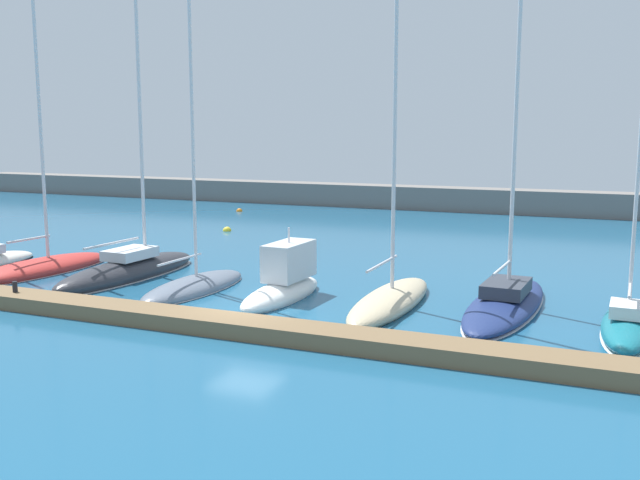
{
  "coord_description": "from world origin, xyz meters",
  "views": [
    {
      "loc": [
        12.86,
        -23.09,
        7.21
      ],
      "look_at": [
        1.66,
        3.32,
        2.69
      ],
      "focal_mm": 40.31,
      "sensor_mm": 36.0,
      "label": 1
    }
  ],
  "objects_px": {
    "sailboat_sand_sixth": "(390,296)",
    "sailboat_teal_eighth": "(628,324)",
    "motorboat_white_fifth": "(284,282)",
    "mooring_buoy_yellow": "(227,231)",
    "sailboat_navy_seventh": "(506,300)",
    "sailboat_red_second": "(41,267)",
    "sailboat_charcoal_third": "(129,269)",
    "mooring_buoy_orange": "(239,211)",
    "sailboat_slate_fourth": "(194,285)",
    "dock_bollard": "(15,287)"
  },
  "relations": [
    {
      "from": "mooring_buoy_yellow",
      "to": "motorboat_white_fifth",
      "type": "bearing_deg",
      "value": -53.01
    },
    {
      "from": "sailboat_charcoal_third",
      "to": "dock_bollard",
      "type": "xyz_separation_m",
      "value": [
        -0.73,
        -6.35,
        0.39
      ]
    },
    {
      "from": "sailboat_charcoal_third",
      "to": "sailboat_teal_eighth",
      "type": "xyz_separation_m",
      "value": [
        22.22,
        -1.03,
        -0.04
      ]
    },
    {
      "from": "sailboat_red_second",
      "to": "sailboat_charcoal_third",
      "type": "bearing_deg",
      "value": -77.58
    },
    {
      "from": "sailboat_charcoal_third",
      "to": "mooring_buoy_yellow",
      "type": "xyz_separation_m",
      "value": [
        -3.66,
        15.59,
        -0.41
      ]
    },
    {
      "from": "sailboat_teal_eighth",
      "to": "sailboat_sand_sixth",
      "type": "bearing_deg",
      "value": 87.77
    },
    {
      "from": "mooring_buoy_orange",
      "to": "mooring_buoy_yellow",
      "type": "height_order",
      "value": "mooring_buoy_yellow"
    },
    {
      "from": "mooring_buoy_yellow",
      "to": "dock_bollard",
      "type": "distance_m",
      "value": 22.15
    },
    {
      "from": "sailboat_slate_fourth",
      "to": "sailboat_sand_sixth",
      "type": "bearing_deg",
      "value": -83.7
    },
    {
      "from": "sailboat_red_second",
      "to": "mooring_buoy_yellow",
      "type": "bearing_deg",
      "value": 0.15
    },
    {
      "from": "dock_bollard",
      "to": "sailboat_slate_fourth",
      "type": "bearing_deg",
      "value": 45.27
    },
    {
      "from": "sailboat_charcoal_third",
      "to": "mooring_buoy_yellow",
      "type": "bearing_deg",
      "value": 15.77
    },
    {
      "from": "sailboat_red_second",
      "to": "mooring_buoy_orange",
      "type": "bearing_deg",
      "value": 12.57
    },
    {
      "from": "dock_bollard",
      "to": "mooring_buoy_orange",
      "type": "bearing_deg",
      "value": 103.73
    },
    {
      "from": "mooring_buoy_orange",
      "to": "sailboat_slate_fourth",
      "type": "bearing_deg",
      "value": -64.43
    },
    {
      "from": "sailboat_slate_fourth",
      "to": "mooring_buoy_orange",
      "type": "distance_m",
      "value": 30.47
    },
    {
      "from": "mooring_buoy_orange",
      "to": "mooring_buoy_yellow",
      "type": "distance_m",
      "value": 11.89
    },
    {
      "from": "motorboat_white_fifth",
      "to": "sailboat_sand_sixth",
      "type": "bearing_deg",
      "value": -82.43
    },
    {
      "from": "sailboat_charcoal_third",
      "to": "sailboat_navy_seventh",
      "type": "bearing_deg",
      "value": -84.79
    },
    {
      "from": "sailboat_sand_sixth",
      "to": "sailboat_teal_eighth",
      "type": "distance_m",
      "value": 8.87
    },
    {
      "from": "sailboat_charcoal_third",
      "to": "sailboat_slate_fourth",
      "type": "bearing_deg",
      "value": -101.83
    },
    {
      "from": "sailboat_navy_seventh",
      "to": "sailboat_teal_eighth",
      "type": "distance_m",
      "value": 4.85
    },
    {
      "from": "sailboat_red_second",
      "to": "motorboat_white_fifth",
      "type": "distance_m",
      "value": 13.69
    },
    {
      "from": "mooring_buoy_yellow",
      "to": "sailboat_slate_fourth",
      "type": "bearing_deg",
      "value": -64.18
    },
    {
      "from": "sailboat_red_second",
      "to": "mooring_buoy_orange",
      "type": "xyz_separation_m",
      "value": [
        -3.81,
        27.03,
        -0.28
      ]
    },
    {
      "from": "sailboat_red_second",
      "to": "sailboat_sand_sixth",
      "type": "height_order",
      "value": "sailboat_sand_sixth"
    },
    {
      "from": "sailboat_teal_eighth",
      "to": "mooring_buoy_yellow",
      "type": "distance_m",
      "value": 30.75
    },
    {
      "from": "motorboat_white_fifth",
      "to": "sailboat_sand_sixth",
      "type": "relative_size",
      "value": 0.33
    },
    {
      "from": "sailboat_teal_eighth",
      "to": "dock_bollard",
      "type": "distance_m",
      "value": 23.56
    },
    {
      "from": "sailboat_navy_seventh",
      "to": "sailboat_teal_eighth",
      "type": "relative_size",
      "value": 1.68
    },
    {
      "from": "sailboat_teal_eighth",
      "to": "mooring_buoy_orange",
      "type": "relative_size",
      "value": 22.09
    },
    {
      "from": "sailboat_sand_sixth",
      "to": "dock_bollard",
      "type": "bearing_deg",
      "value": 112.67
    },
    {
      "from": "sailboat_teal_eighth",
      "to": "dock_bollard",
      "type": "bearing_deg",
      "value": 104.14
    },
    {
      "from": "sailboat_slate_fourth",
      "to": "sailboat_sand_sixth",
      "type": "distance_m",
      "value": 8.95
    },
    {
      "from": "sailboat_sand_sixth",
      "to": "sailboat_teal_eighth",
      "type": "xyz_separation_m",
      "value": [
        8.86,
        -0.51,
        -0.08
      ]
    },
    {
      "from": "sailboat_red_second",
      "to": "sailboat_teal_eighth",
      "type": "bearing_deg",
      "value": -86.21
    },
    {
      "from": "sailboat_navy_seventh",
      "to": "mooring_buoy_orange",
      "type": "xyz_separation_m",
      "value": [
        -26.45,
        25.53,
        -0.41
      ]
    },
    {
      "from": "sailboat_teal_eighth",
      "to": "sailboat_navy_seventh",
      "type": "bearing_deg",
      "value": 68.65
    },
    {
      "from": "motorboat_white_fifth",
      "to": "mooring_buoy_yellow",
      "type": "distance_m",
      "value": 20.68
    },
    {
      "from": "mooring_buoy_orange",
      "to": "sailboat_sand_sixth",
      "type": "bearing_deg",
      "value": -50.58
    },
    {
      "from": "sailboat_slate_fourth",
      "to": "mooring_buoy_yellow",
      "type": "bearing_deg",
      "value": 28.14
    },
    {
      "from": "sailboat_sand_sixth",
      "to": "sailboat_teal_eighth",
      "type": "height_order",
      "value": "sailboat_sand_sixth"
    },
    {
      "from": "sailboat_charcoal_third",
      "to": "mooring_buoy_orange",
      "type": "height_order",
      "value": "sailboat_charcoal_third"
    },
    {
      "from": "sailboat_sand_sixth",
      "to": "sailboat_teal_eighth",
      "type": "bearing_deg",
      "value": -93.13
    },
    {
      "from": "motorboat_white_fifth",
      "to": "sailboat_sand_sixth",
      "type": "distance_m",
      "value": 4.61
    },
    {
      "from": "sailboat_slate_fourth",
      "to": "motorboat_white_fifth",
      "type": "xyz_separation_m",
      "value": [
        4.35,
        0.21,
        0.47
      ]
    },
    {
      "from": "mooring_buoy_yellow",
      "to": "sailboat_sand_sixth",
      "type": "bearing_deg",
      "value": -43.42
    },
    {
      "from": "sailboat_charcoal_third",
      "to": "motorboat_white_fifth",
      "type": "height_order",
      "value": "sailboat_charcoal_third"
    },
    {
      "from": "mooring_buoy_yellow",
      "to": "sailboat_teal_eighth",
      "type": "bearing_deg",
      "value": -32.71
    },
    {
      "from": "sailboat_slate_fourth",
      "to": "dock_bollard",
      "type": "xyz_separation_m",
      "value": [
        -5.16,
        -5.21,
        0.56
      ]
    }
  ]
}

